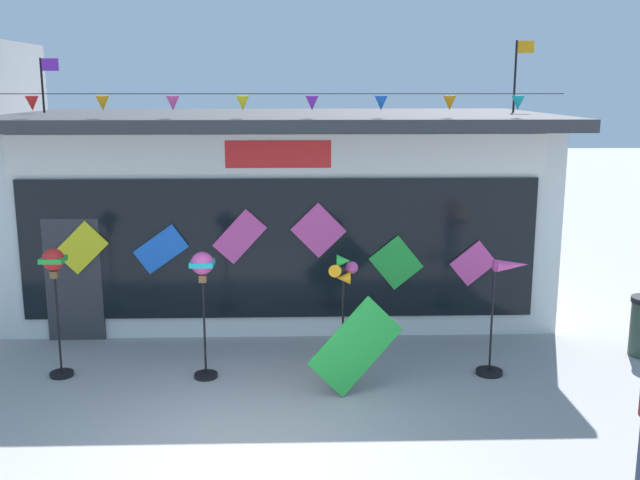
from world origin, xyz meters
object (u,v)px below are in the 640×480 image
wind_spinner_far_left (55,279)px  wind_spinner_center_left (343,301)px  kite_shop_building (282,207)px  wind_spinner_center_right (503,304)px  wind_spinner_left (203,281)px  display_kite_on_ground (355,346)px

wind_spinner_far_left → wind_spinner_center_left: bearing=-3.2°
wind_spinner_far_left → wind_spinner_center_left: 4.01m
kite_shop_building → wind_spinner_far_left: 4.88m
kite_shop_building → wind_spinner_center_right: size_ratio=5.63×
wind_spinner_center_left → wind_spinner_center_right: (2.25, 0.11, -0.10)m
wind_spinner_far_left → wind_spinner_center_right: wind_spinner_far_left is taller
wind_spinner_far_left → wind_spinner_left: (2.06, -0.11, -0.02)m
kite_shop_building → wind_spinner_center_left: 4.16m
kite_shop_building → display_kite_on_ground: 4.74m
wind_spinner_far_left → display_kite_on_ground: bearing=-9.5°
wind_spinner_center_right → display_kite_on_ground: wind_spinner_center_right is taller
wind_spinner_left → wind_spinner_center_right: bearing=-0.0°
kite_shop_building → wind_spinner_left: bearing=-104.6°
kite_shop_building → wind_spinner_far_left: kite_shop_building is taller
wind_spinner_left → display_kite_on_ground: size_ratio=1.50×
kite_shop_building → wind_spinner_center_right: bearing=-50.8°
wind_spinner_left → display_kite_on_ground: 2.28m
wind_spinner_far_left → wind_spinner_center_left: size_ratio=1.03×
wind_spinner_center_right → display_kite_on_ground: size_ratio=1.40×
display_kite_on_ground → wind_spinner_far_left: bearing=170.5°
wind_spinner_left → wind_spinner_center_right: wind_spinner_left is taller
wind_spinner_far_left → kite_shop_building: bearing=50.9°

